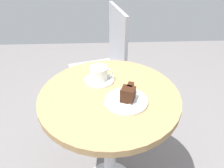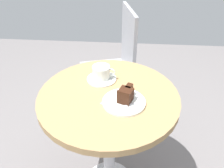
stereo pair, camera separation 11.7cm
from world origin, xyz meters
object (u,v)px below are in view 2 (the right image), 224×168
saucer (102,79)px  coffee_cup (102,72)px  teaspoon (108,82)px  cafe_chair (117,61)px  cake_slice (126,95)px  fork (122,107)px  cake_plate (124,102)px  napkin (122,102)px

saucer → coffee_cup: size_ratio=1.25×
teaspoon → cafe_chair: size_ratio=0.10×
coffee_cup → cake_slice: cake_slice is taller
fork → cafe_chair: cafe_chair is taller
coffee_cup → cake_slice: 0.23m
cake_plate → cafe_chair: (-0.07, 0.73, -0.19)m
coffee_cup → cafe_chair: bearing=84.4°
cake_plate → cake_slice: 0.04m
cake_slice → cafe_chair: 0.76m
cake_slice → napkin: bearing=177.7°
coffee_cup → teaspoon: bearing=-46.7°
napkin → cafe_chair: 0.75m
saucer → napkin: (0.12, -0.18, -0.00)m
coffee_cup → fork: size_ratio=1.04×
cake_plate → fork: size_ratio=1.68×
teaspoon → cake_slice: (0.10, -0.15, 0.03)m
fork → saucer: bearing=-93.4°
saucer → cafe_chair: cafe_chair is taller
saucer → coffee_cup: 0.04m
napkin → cafe_chair: (-0.06, 0.72, -0.19)m
cake_plate → cake_slice: (0.01, 0.01, 0.04)m
teaspoon → cafe_chair: 0.61m
teaspoon → saucer: bearing=-114.7°
coffee_cup → cafe_chair: 0.59m
teaspoon → cake_plate: bearing=48.0°
cake_plate → cafe_chair: bearing=95.8°
saucer → cake_plate: cake_plate is taller
teaspoon → napkin: size_ratio=0.50×
coffee_cup → fork: 0.27m
teaspoon → fork: (0.08, -0.20, 0.00)m
cake_plate → napkin: size_ratio=1.06×
fork → napkin: 0.06m
cake_plate → napkin: (-0.01, 0.01, -0.00)m
teaspoon → napkin: (0.08, -0.14, -0.01)m
saucer → cake_plate: 0.23m
coffee_cup → cake_slice: size_ratio=1.23×
fork → napkin: size_ratio=0.63×
cake_slice → fork: 0.07m
saucer → napkin: saucer is taller
napkin → teaspoon: bearing=118.3°
saucer → cake_slice: 0.23m
fork → cake_slice: bearing=-136.4°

